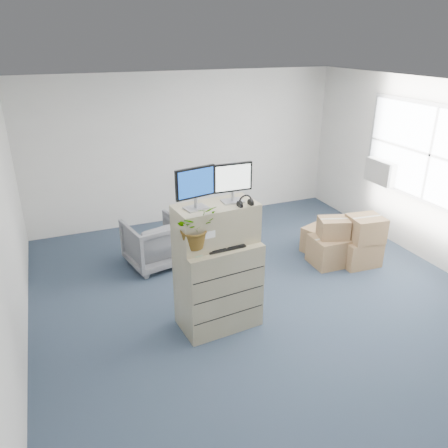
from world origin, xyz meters
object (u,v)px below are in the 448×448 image
at_px(monitor_right, 233,180).
at_px(water_bottle, 226,231).
at_px(filing_cabinet_lower, 218,285).
at_px(office_chair, 154,241).
at_px(keyboard, 225,247).
at_px(monitor_left, 195,186).
at_px(potted_plant, 195,232).

relative_size(monitor_right, water_bottle, 1.85).
distance_m(filing_cabinet_lower, office_chair, 1.87).
bearing_deg(filing_cabinet_lower, monitor_right, 12.49).
xyz_separation_m(keyboard, office_chair, (-0.40, 1.94, -0.71)).
height_order(filing_cabinet_lower, monitor_left, monitor_left).
bearing_deg(potted_plant, office_chair, 91.13).
relative_size(keyboard, water_bottle, 1.82).
relative_size(filing_cabinet_lower, potted_plant, 1.95).
relative_size(filing_cabinet_lower, monitor_right, 2.38).
distance_m(monitor_right, office_chair, 2.34).
xyz_separation_m(filing_cabinet_lower, potted_plant, (-0.32, -0.13, 0.83)).
bearing_deg(monitor_right, office_chair, 109.00).
bearing_deg(keyboard, monitor_right, 43.63).
distance_m(filing_cabinet_lower, potted_plant, 0.90).
relative_size(monitor_right, potted_plant, 0.82).
bearing_deg(office_chair, monitor_right, 96.61).
xyz_separation_m(filing_cabinet_lower, office_chair, (-0.36, 1.83, -0.14)).
height_order(filing_cabinet_lower, office_chair, filing_cabinet_lower).
height_order(monitor_left, monitor_right, monitor_left).
xyz_separation_m(filing_cabinet_lower, monitor_left, (-0.25, 0.02, 1.30)).
bearing_deg(office_chair, potted_plant, 79.76).
height_order(monitor_left, keyboard, monitor_left).
height_order(keyboard, water_bottle, water_bottle).
height_order(monitor_right, potted_plant, monitor_right).
distance_m(water_bottle, office_chair, 2.02).
distance_m(filing_cabinet_lower, water_bottle, 0.70).
bearing_deg(water_bottle, monitor_right, 14.26).
xyz_separation_m(monitor_left, water_bottle, (0.38, 0.03, -0.62)).
relative_size(filing_cabinet_lower, monitor_left, 2.32).
relative_size(monitor_right, keyboard, 1.02).
relative_size(potted_plant, office_chair, 0.69).
xyz_separation_m(water_bottle, potted_plant, (-0.45, -0.17, 0.14)).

